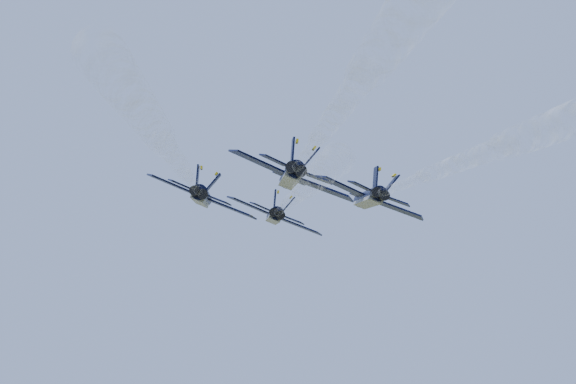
% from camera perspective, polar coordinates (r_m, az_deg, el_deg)
% --- Properties ---
extents(jet_lead, '(12.99, 18.84, 6.08)m').
position_cam_1_polar(jet_lead, '(114.14, -0.97, -1.72)').
color(jet_lead, black).
extents(jet_left, '(12.99, 18.84, 6.08)m').
position_cam_1_polar(jet_left, '(99.77, -6.12, -0.35)').
color(jet_left, black).
extents(jet_right, '(12.99, 18.84, 6.08)m').
position_cam_1_polar(jet_right, '(100.58, 5.76, -0.44)').
color(jet_right, black).
extents(jet_slot, '(12.99, 18.84, 6.08)m').
position_cam_1_polar(jet_slot, '(87.03, 0.21, 1.12)').
color(jet_slot, black).
extents(smoke_trail_lead, '(21.87, 63.52, 2.36)m').
position_cam_1_polar(smoke_trail_lead, '(66.65, 1.88, 4.86)').
color(smoke_trail_lead, white).
extents(smoke_trail_left, '(21.87, 63.52, 2.36)m').
position_cam_1_polar(smoke_trail_left, '(52.61, -7.22, 9.26)').
color(smoke_trail_left, white).
extents(smoke_trail_right, '(21.87, 63.52, 2.36)m').
position_cam_1_polar(smoke_trail_right, '(54.90, 15.17, 8.69)').
color(smoke_trail_right, white).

